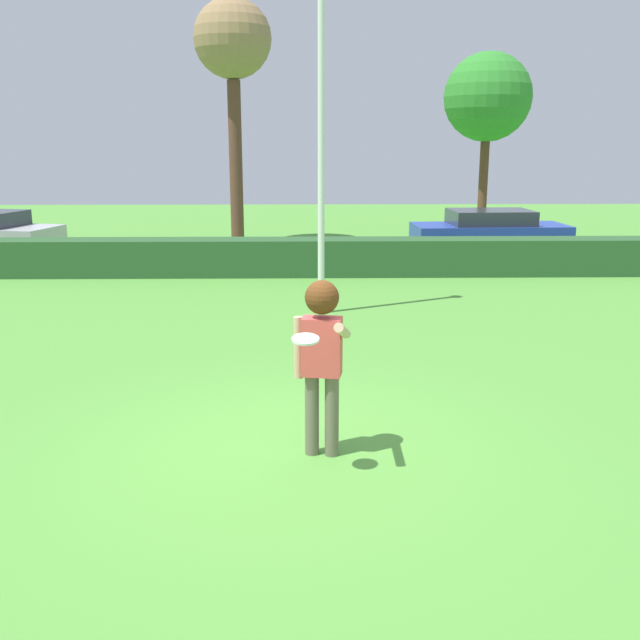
# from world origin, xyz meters

# --- Properties ---
(ground_plane) EXTENTS (60.00, 60.00, 0.00)m
(ground_plane) POSITION_xyz_m (0.00, 0.00, 0.00)
(ground_plane) COLOR #54983A
(person) EXTENTS (0.56, 0.79, 1.79)m
(person) POSITION_xyz_m (0.35, -0.17, 1.13)
(person) COLOR #68614F
(person) RESTS_ON ground
(frisbee) EXTENTS (0.25, 0.25, 0.06)m
(frisbee) POSITION_xyz_m (0.19, -0.69, 1.35)
(frisbee) COLOR white
(lamppost) EXTENTS (0.24, 0.24, 6.64)m
(lamppost) POSITION_xyz_m (0.47, 6.06, 3.64)
(lamppost) COLOR silver
(lamppost) RESTS_ON ground
(hedge_row) EXTENTS (22.86, 0.90, 0.86)m
(hedge_row) POSITION_xyz_m (0.00, 9.99, 0.43)
(hedge_row) COLOR #2A542A
(hedge_row) RESTS_ON ground
(parked_car_blue) EXTENTS (4.28, 1.96, 1.25)m
(parked_car_blue) POSITION_xyz_m (5.29, 13.03, 0.69)
(parked_car_blue) COLOR #263FA5
(parked_car_blue) RESTS_ON ground
(maple_tree) EXTENTS (3.04, 3.04, 6.11)m
(maple_tree) POSITION_xyz_m (6.51, 19.11, 4.55)
(maple_tree) COLOR brown
(maple_tree) RESTS_ON ground
(bare_elm_tree) EXTENTS (2.29, 2.29, 7.15)m
(bare_elm_tree) POSITION_xyz_m (-1.93, 15.54, 5.79)
(bare_elm_tree) COLOR brown
(bare_elm_tree) RESTS_ON ground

